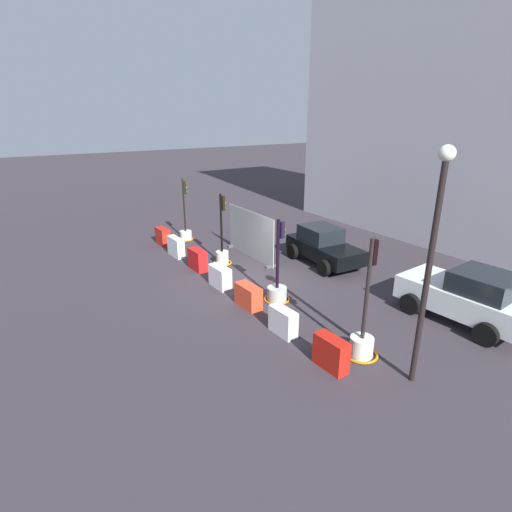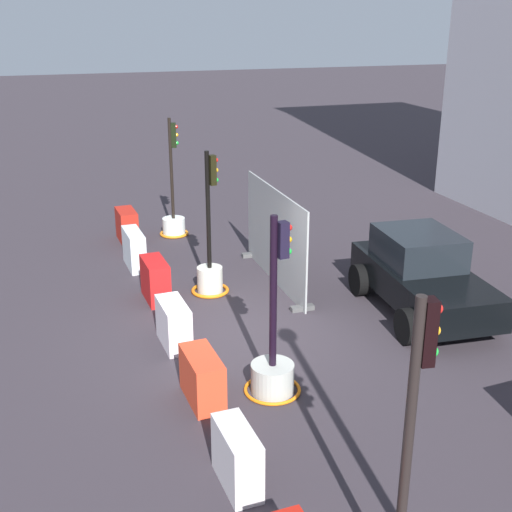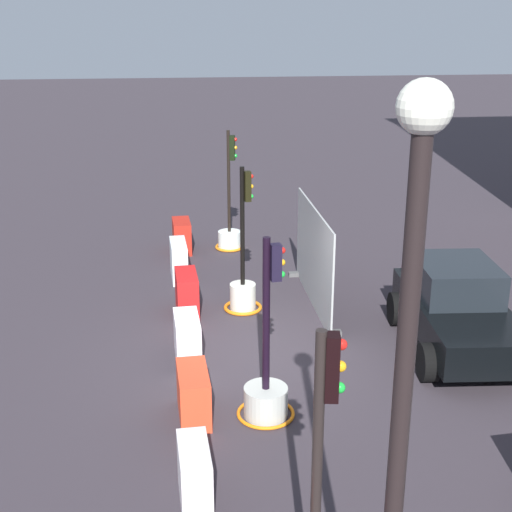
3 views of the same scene
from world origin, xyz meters
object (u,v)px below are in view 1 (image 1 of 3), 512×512
(construction_barrier_0, at_px, (163,236))
(construction_barrier_1, at_px, (176,247))
(traffic_light_0, at_px, (186,231))
(construction_barrier_3, at_px, (220,277))
(construction_barrier_4, at_px, (248,296))
(traffic_light_1, at_px, (222,253))
(traffic_light_3, at_px, (362,338))
(traffic_light_2, at_px, (277,288))
(car_black_sedan, at_px, (323,246))
(street_lamp_post, at_px, (432,246))
(construction_barrier_5, at_px, (283,322))
(construction_barrier_2, at_px, (198,260))
(construction_barrier_6, at_px, (331,353))
(car_white_van, at_px, (468,296))

(construction_barrier_0, xyz_separation_m, construction_barrier_1, (2.06, -0.12, 0.03))
(traffic_light_0, xyz_separation_m, construction_barrier_1, (2.16, -1.42, -0.03))
(traffic_light_0, distance_m, construction_barrier_3, 6.59)
(construction_barrier_1, bearing_deg, construction_barrier_4, 1.08)
(traffic_light_1, xyz_separation_m, traffic_light_3, (8.46, -0.13, 0.04))
(traffic_light_1, relative_size, traffic_light_2, 1.05)
(construction_barrier_3, height_order, car_black_sedan, car_black_sedan)
(car_black_sedan, xyz_separation_m, street_lamp_post, (7.61, -3.75, 2.78))
(construction_barrier_0, relative_size, construction_barrier_5, 1.02)
(construction_barrier_3, relative_size, car_black_sedan, 0.27)
(traffic_light_0, distance_m, construction_barrier_0, 1.31)
(construction_barrier_2, bearing_deg, construction_barrier_1, -176.39)
(traffic_light_0, height_order, construction_barrier_2, traffic_light_0)
(construction_barrier_2, height_order, street_lamp_post, street_lamp_post)
(construction_barrier_1, relative_size, construction_barrier_6, 1.17)
(traffic_light_0, height_order, construction_barrier_6, traffic_light_0)
(traffic_light_1, distance_m, traffic_light_2, 4.33)
(traffic_light_1, bearing_deg, traffic_light_2, -1.01)
(traffic_light_3, distance_m, street_lamp_post, 3.40)
(traffic_light_0, relative_size, construction_barrier_1, 2.76)
(construction_barrier_3, relative_size, construction_barrier_5, 1.08)
(construction_barrier_3, xyz_separation_m, construction_barrier_5, (4.14, -0.02, -0.00))
(traffic_light_1, height_order, traffic_light_3, traffic_light_3)
(construction_barrier_4, relative_size, construction_barrier_5, 1.10)
(construction_barrier_0, xyz_separation_m, construction_barrier_3, (6.36, -0.04, -0.01))
(construction_barrier_1, relative_size, car_white_van, 0.29)
(traffic_light_0, bearing_deg, traffic_light_1, -0.96)
(street_lamp_post, bearing_deg, traffic_light_1, -179.26)
(traffic_light_0, distance_m, construction_barrier_5, 10.69)
(traffic_light_3, bearing_deg, construction_barrier_2, -172.66)
(traffic_light_3, relative_size, car_white_van, 0.84)
(traffic_light_3, bearing_deg, traffic_light_2, 179.20)
(traffic_light_1, relative_size, construction_barrier_6, 3.15)
(traffic_light_3, distance_m, construction_barrier_4, 4.37)
(construction_barrier_1, relative_size, car_black_sedan, 0.30)
(traffic_light_0, height_order, traffic_light_1, traffic_light_0)
(traffic_light_0, height_order, car_black_sedan, traffic_light_0)
(construction_barrier_6, distance_m, street_lamp_post, 3.76)
(construction_barrier_0, bearing_deg, traffic_light_2, 7.79)
(construction_barrier_0, bearing_deg, car_black_sedan, 38.25)
(traffic_light_2, height_order, construction_barrier_6, traffic_light_2)
(traffic_light_0, relative_size, construction_barrier_4, 2.97)
(traffic_light_2, height_order, street_lamp_post, street_lamp_post)
(construction_barrier_2, distance_m, construction_barrier_5, 6.32)
(traffic_light_1, bearing_deg, construction_barrier_0, -163.42)
(traffic_light_3, relative_size, construction_barrier_5, 3.45)
(construction_barrier_0, bearing_deg, traffic_light_0, 94.23)
(traffic_light_0, distance_m, construction_barrier_4, 8.58)
(car_black_sedan, height_order, street_lamp_post, street_lamp_post)
(traffic_light_1, height_order, construction_barrier_4, traffic_light_1)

